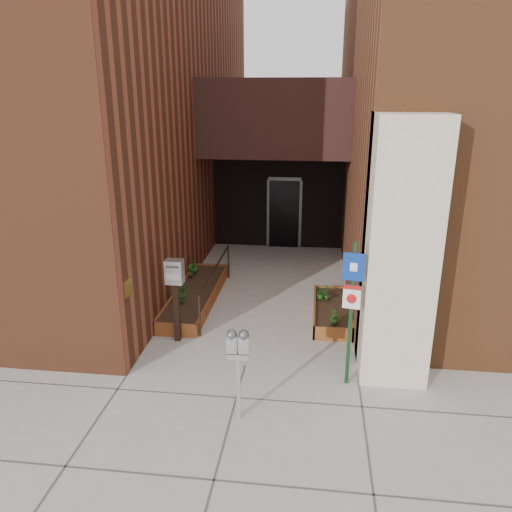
% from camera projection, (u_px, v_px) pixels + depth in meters
% --- Properties ---
extents(ground, '(80.00, 80.00, 0.00)m').
position_uv_depth(ground, '(245.00, 365.00, 8.99)').
color(ground, '#9E9991').
rests_on(ground, ground).
extents(architecture, '(20.00, 14.60, 10.00)m').
position_uv_depth(architecture, '(272.00, 79.00, 13.91)').
color(architecture, brown).
rests_on(architecture, ground).
extents(planter_left, '(0.90, 3.60, 0.30)m').
position_uv_depth(planter_left, '(196.00, 296.00, 11.66)').
color(planter_left, brown).
rests_on(planter_left, ground).
extents(planter_right, '(0.80, 2.20, 0.30)m').
position_uv_depth(planter_right, '(332.00, 312.00, 10.83)').
color(planter_right, brown).
rests_on(planter_right, ground).
extents(handrail, '(0.04, 3.34, 0.90)m').
position_uv_depth(handrail, '(216.00, 273.00, 11.36)').
color(handrail, black).
rests_on(handrail, ground).
extents(parking_meter, '(0.33, 0.16, 1.47)m').
position_uv_depth(parking_meter, '(238.00, 351.00, 7.21)').
color(parking_meter, '#A6A6A8').
rests_on(parking_meter, ground).
extents(sign_post, '(0.34, 0.11, 2.50)m').
position_uv_depth(sign_post, '(352.00, 300.00, 7.97)').
color(sign_post, '#12311A').
rests_on(sign_post, ground).
extents(payment_dropbox, '(0.34, 0.26, 1.68)m').
position_uv_depth(payment_dropbox, '(175.00, 283.00, 9.52)').
color(payment_dropbox, black).
rests_on(payment_dropbox, ground).
extents(shrub_left_a, '(0.44, 0.44, 0.35)m').
position_uv_depth(shrub_left_a, '(179.00, 293.00, 10.94)').
color(shrub_left_a, '#23621C').
rests_on(shrub_left_a, planter_left).
extents(shrub_left_b, '(0.25, 0.25, 0.40)m').
position_uv_depth(shrub_left_b, '(182.00, 293.00, 10.90)').
color(shrub_left_b, '#265B1A').
rests_on(shrub_left_b, planter_left).
extents(shrub_left_c, '(0.28, 0.28, 0.36)m').
position_uv_depth(shrub_left_c, '(194.00, 266.00, 12.64)').
color(shrub_left_c, '#225B1A').
rests_on(shrub_left_c, planter_left).
extents(shrub_left_d, '(0.26, 0.26, 0.35)m').
position_uv_depth(shrub_left_d, '(191.00, 270.00, 12.31)').
color(shrub_left_d, '#245618').
rests_on(shrub_left_d, planter_left).
extents(shrub_right_a, '(0.22, 0.22, 0.30)m').
position_uv_depth(shrub_right_a, '(335.00, 317.00, 9.88)').
color(shrub_right_a, '#235418').
rests_on(shrub_right_a, planter_right).
extents(shrub_right_b, '(0.28, 0.28, 0.38)m').
position_uv_depth(shrub_right_b, '(327.00, 292.00, 10.98)').
color(shrub_right_b, '#1D5418').
rests_on(shrub_right_b, planter_right).
extents(shrub_right_c, '(0.27, 0.27, 0.29)m').
position_uv_depth(shrub_right_c, '(321.00, 292.00, 11.06)').
color(shrub_right_c, '#174F16').
rests_on(shrub_right_c, planter_right).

